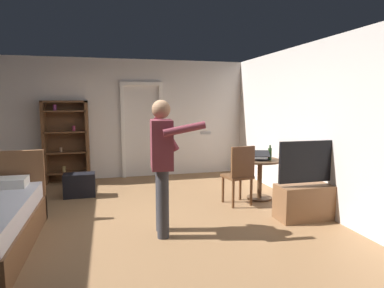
% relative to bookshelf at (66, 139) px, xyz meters
% --- Properties ---
extents(ground_plane, '(6.84, 6.84, 0.00)m').
position_rel_bookshelf_xyz_m(ground_plane, '(1.07, -2.94, -0.93)').
color(ground_plane, olive).
extents(wall_back, '(6.02, 0.12, 2.62)m').
position_rel_bookshelf_xyz_m(wall_back, '(1.07, 0.23, 0.38)').
color(wall_back, silver).
rests_on(wall_back, ground_plane).
extents(wall_right, '(0.12, 6.46, 2.62)m').
position_rel_bookshelf_xyz_m(wall_right, '(4.02, -2.94, 0.38)').
color(wall_right, silver).
rests_on(wall_right, ground_plane).
extents(doorway_frame, '(0.93, 0.08, 2.13)m').
position_rel_bookshelf_xyz_m(doorway_frame, '(1.60, 0.15, 0.29)').
color(doorway_frame, white).
rests_on(doorway_frame, ground_plane).
extents(bookshelf, '(0.91, 0.32, 1.72)m').
position_rel_bookshelf_xyz_m(bookshelf, '(0.00, 0.00, 0.00)').
color(bookshelf, brown).
rests_on(bookshelf, ground_plane).
extents(tv_flatscreen, '(1.03, 0.40, 1.15)m').
position_rel_bookshelf_xyz_m(tv_flatscreen, '(3.66, -3.21, -0.59)').
color(tv_flatscreen, brown).
rests_on(tv_flatscreen, ground_plane).
extents(side_table, '(0.72, 0.72, 0.70)m').
position_rel_bookshelf_xyz_m(side_table, '(3.40, -2.13, -0.45)').
color(side_table, '#4C331E').
rests_on(side_table, ground_plane).
extents(laptop, '(0.40, 0.40, 0.17)m').
position_rel_bookshelf_xyz_m(laptop, '(3.35, -2.17, -0.18)').
color(laptop, black).
rests_on(laptop, side_table).
extents(bottle_on_table, '(0.06, 0.06, 0.26)m').
position_rel_bookshelf_xyz_m(bottle_on_table, '(3.54, -2.21, -0.12)').
color(bottle_on_table, '#26441E').
rests_on(bottle_on_table, side_table).
extents(wooden_chair, '(0.48, 0.48, 0.99)m').
position_rel_bookshelf_xyz_m(wooden_chair, '(2.91, -2.38, -0.38)').
color(wooden_chair, brown).
rests_on(wooden_chair, ground_plane).
extents(person_blue_shirt, '(0.69, 0.62, 1.72)m').
position_rel_bookshelf_xyz_m(person_blue_shirt, '(1.50, -3.24, 0.07)').
color(person_blue_shirt, '#333338').
rests_on(person_blue_shirt, ground_plane).
extents(suitcase_dark, '(0.55, 0.30, 0.42)m').
position_rel_bookshelf_xyz_m(suitcase_dark, '(0.32, -1.21, -0.72)').
color(suitcase_dark, black).
rests_on(suitcase_dark, ground_plane).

